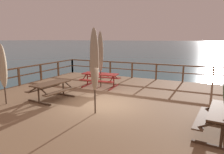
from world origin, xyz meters
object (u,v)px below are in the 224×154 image
(patio_umbrella_tall_back_left, at_px, (3,66))
(picnic_table_back_left, at_px, (224,117))
(patio_umbrella_tall_front, at_px, (94,60))
(picnic_table_back_right, at_px, (52,87))
(patio_umbrella_tall_back_right, at_px, (100,52))
(picnic_table_mid_left, at_px, (100,77))

(patio_umbrella_tall_back_left, bearing_deg, picnic_table_back_left, 4.72)
(picnic_table_back_left, relative_size, patio_umbrella_tall_front, 0.67)
(picnic_table_back_left, relative_size, picnic_table_back_right, 1.07)
(picnic_table_back_right, relative_size, patio_umbrella_tall_back_right, 0.62)
(picnic_table_back_left, bearing_deg, patio_umbrella_tall_back_right, 147.73)
(picnic_table_back_left, relative_size, patio_umbrella_tall_back_right, 0.66)
(patio_umbrella_tall_back_right, bearing_deg, patio_umbrella_tall_back_left, -115.83)
(patio_umbrella_tall_back_left, bearing_deg, patio_umbrella_tall_back_right, 64.17)
(picnic_table_back_right, bearing_deg, patio_umbrella_tall_back_right, 73.72)
(picnic_table_back_left, xyz_separation_m, patio_umbrella_tall_back_right, (-6.01, 3.79, 1.44))
(patio_umbrella_tall_back_right, distance_m, patio_umbrella_tall_front, 4.21)
(patio_umbrella_tall_back_left, bearing_deg, picnic_table_back_right, 47.94)
(patio_umbrella_tall_back_left, bearing_deg, picnic_table_mid_left, 65.04)
(patio_umbrella_tall_back_right, xyz_separation_m, patio_umbrella_tall_back_left, (-2.16, -4.47, -0.39))
(patio_umbrella_tall_back_right, distance_m, patio_umbrella_tall_back_left, 4.98)
(patio_umbrella_tall_front, height_order, patio_umbrella_tall_back_left, patio_umbrella_tall_front)
(picnic_table_back_left, bearing_deg, picnic_table_mid_left, 147.62)
(picnic_table_mid_left, height_order, patio_umbrella_tall_back_left, patio_umbrella_tall_back_left)
(picnic_table_back_left, bearing_deg, picnic_table_back_right, 173.95)
(picnic_table_mid_left, distance_m, picnic_table_back_left, 7.18)
(picnic_table_back_left, height_order, picnic_table_back_right, same)
(picnic_table_back_left, distance_m, picnic_table_back_right, 6.94)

